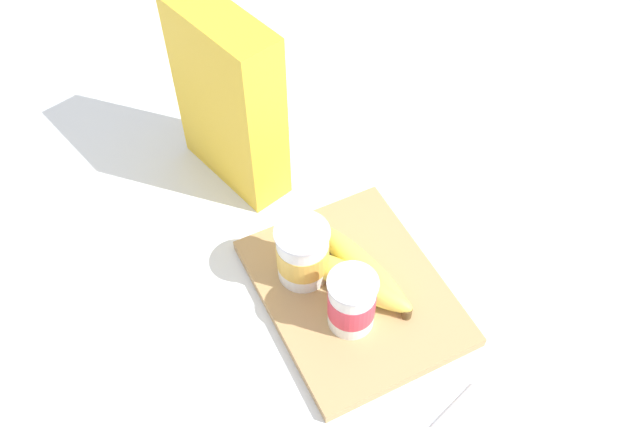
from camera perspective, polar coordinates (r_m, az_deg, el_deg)
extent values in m
plane|color=white|center=(0.97, 2.72, -6.67)|extent=(2.40, 2.40, 0.00)
cube|color=tan|center=(0.96, 2.74, -6.41)|extent=(0.29, 0.23, 0.02)
cube|color=yellow|center=(1.01, -7.49, 9.16)|extent=(0.20, 0.11, 0.29)
cylinder|color=white|center=(0.89, 2.62, -7.33)|extent=(0.06, 0.06, 0.09)
cylinder|color=#DB384C|center=(0.89, 2.62, -7.33)|extent=(0.06, 0.06, 0.04)
cylinder|color=silver|center=(0.85, 2.73, -5.73)|extent=(0.07, 0.07, 0.00)
cylinder|color=white|center=(0.93, -1.43, -3.31)|extent=(0.07, 0.07, 0.09)
cylinder|color=gold|center=(0.93, -1.43, -3.31)|extent=(0.07, 0.07, 0.04)
cylinder|color=silver|center=(0.89, -1.49, -1.58)|extent=(0.07, 0.07, 0.00)
ellipsoid|color=#E1CE4F|center=(0.95, 3.33, -4.27)|extent=(0.18, 0.08, 0.04)
ellipsoid|color=#E1CE4F|center=(0.94, 2.43, -5.41)|extent=(0.17, 0.13, 0.04)
cylinder|color=brown|center=(0.93, 7.13, -8.08)|extent=(0.01, 0.01, 0.02)
cylinder|color=silver|center=(0.90, 10.31, -15.88)|extent=(0.04, 0.11, 0.01)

